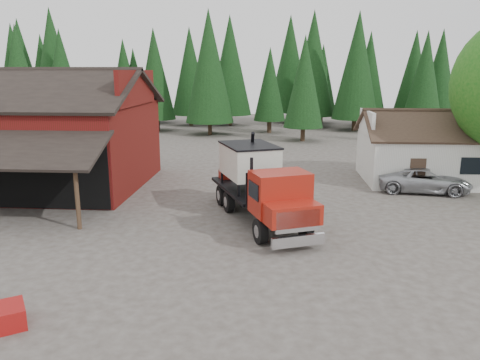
{
  "coord_description": "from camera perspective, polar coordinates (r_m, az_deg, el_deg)",
  "views": [
    {
      "loc": [
        3.08,
        -17.37,
        6.98
      ],
      "look_at": [
        1.48,
        4.62,
        1.8
      ],
      "focal_mm": 35.0,
      "sensor_mm": 36.0,
      "label": 1
    }
  ],
  "objects": [
    {
      "name": "near_pine_d",
      "position": [
        51.86,
        -3.8,
        13.65
      ],
      "size": [
        5.28,
        5.28,
        13.4
      ],
      "color": "#382619",
      "rests_on": "ground"
    },
    {
      "name": "ground",
      "position": [
        18.98,
        -5.55,
        -8.43
      ],
      "size": [
        120.0,
        120.0,
        0.0
      ],
      "primitive_type": "plane",
      "color": "#433C35",
      "rests_on": "ground"
    },
    {
      "name": "red_barn",
      "position": [
        30.99,
        -22.98,
        4.22
      ],
      "size": [
        12.8,
        13.63,
        7.18
      ],
      "color": "maroon",
      "rests_on": "ground"
    },
    {
      "name": "silver_car",
      "position": [
        29.44,
        21.52,
        0.01
      ],
      "size": [
        5.5,
        3.1,
        1.45
      ],
      "primitive_type": "imported",
      "rotation": [
        0.0,
        0.0,
        1.43
      ],
      "color": "#A9ABB1",
      "rests_on": "ground"
    },
    {
      "name": "farmhouse",
      "position": [
        32.39,
        21.96,
        2.81
      ],
      "size": [
        8.6,
        6.42,
        4.65
      ],
      "color": "silver",
      "rests_on": "ground"
    },
    {
      "name": "feed_truck",
      "position": [
        21.95,
        2.42,
        -0.27
      ],
      "size": [
        5.46,
        9.07,
        3.99
      ],
      "rotation": [
        0.0,
        0.0,
        0.38
      ],
      "color": "black",
      "rests_on": "ground"
    },
    {
      "name": "equip_box",
      "position": [
        15.05,
        -26.09,
        -14.59
      ],
      "size": [
        1.19,
        1.3,
        0.6
      ],
      "primitive_type": "cube",
      "rotation": [
        0.0,
        0.0,
        0.58
      ],
      "color": "maroon",
      "rests_on": "ground"
    },
    {
      "name": "near_pine_b",
      "position": [
        47.47,
        7.85,
        11.78
      ],
      "size": [
        3.96,
        3.96,
        10.4
      ],
      "color": "#382619",
      "rests_on": "ground"
    },
    {
      "name": "near_pine_a",
      "position": [
        51.85,
        -25.3,
        11.34
      ],
      "size": [
        4.4,
        4.4,
        11.4
      ],
      "color": "#382619",
      "rests_on": "ground"
    },
    {
      "name": "conifer_backdrop",
      "position": [
        59.86,
        1.19,
        6.52
      ],
      "size": [
        76.0,
        16.0,
        16.0
      ],
      "primitive_type": null,
      "color": "black",
      "rests_on": "ground"
    }
  ]
}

